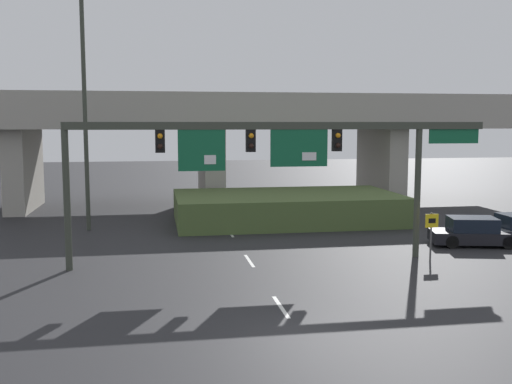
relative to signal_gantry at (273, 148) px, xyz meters
name	(u,v)px	position (x,y,z in m)	size (l,w,h in m)	color
ground_plane	(301,336)	(-0.98, -9.12, -5.00)	(160.00, 160.00, 0.00)	#262628
lane_markings	(239,245)	(-0.98, 3.79, -5.00)	(0.14, 22.60, 0.01)	silver
signal_gantry	(273,148)	(0.00, 0.00, 0.00)	(18.32, 0.44, 6.10)	#383D33
speed_limit_sign	(431,230)	(6.88, -0.97, -3.59)	(0.60, 0.11, 2.16)	#4C4C4C
highway_light_pole_near	(84,70)	(-8.80, 9.48, 3.97)	(0.70, 0.36, 17.18)	#383D33
overpass_bridge	(211,128)	(-0.98, 18.53, 0.69)	(46.23, 8.85, 8.07)	#A39E93
grass_embankment	(287,208)	(2.94, 10.50, -4.14)	(13.58, 7.72, 1.73)	#4C6033
parked_sedan_near_right	(474,232)	(10.56, 1.87, -4.35)	(4.63, 2.77, 1.41)	black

